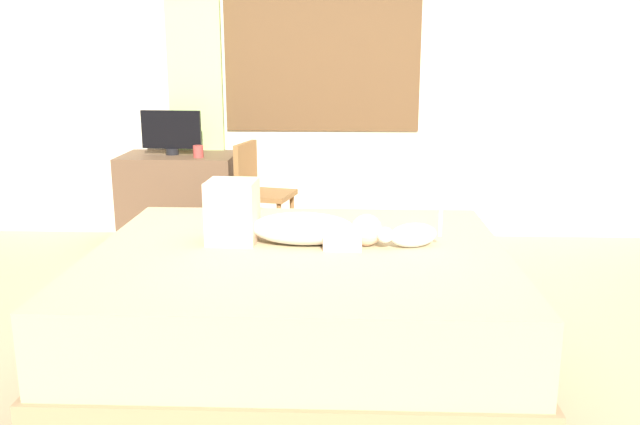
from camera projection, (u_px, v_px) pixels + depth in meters
The scene contains 10 objects.
ground_plane at pixel (324, 344), 3.54m from camera, with size 16.00×16.00×0.00m, color tan.
back_wall_with_window at pixel (333, 63), 5.40m from camera, with size 6.40×0.14×2.90m.
bed at pixel (300, 297), 3.50m from camera, with size 2.22×1.90×0.53m.
person_lying at pixel (285, 223), 3.52m from camera, with size 0.94×0.30×0.34m.
cat at pixel (410, 235), 3.46m from camera, with size 0.35×0.17×0.21m.
desk at pixel (180, 200), 5.32m from camera, with size 0.90×0.56×0.74m.
tv_monitor at pixel (171, 132), 5.19m from camera, with size 0.48×0.10×0.35m.
cup at pixel (198, 151), 5.08m from camera, with size 0.08×0.08×0.09m, color #B23D38.
chair_by_desk at pixel (258, 188), 5.08m from camera, with size 0.46×0.46×0.86m.
curtain_left at pixel (196, 96), 5.39m from camera, with size 0.44×0.06×2.37m, color #ADCC75.
Camera 1 is at (0.11, -3.27, 1.53)m, focal length 36.89 mm.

